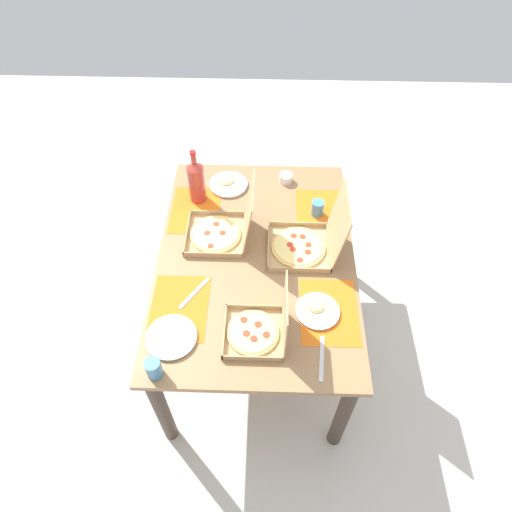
{
  "coord_description": "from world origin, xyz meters",
  "views": [
    {
      "loc": [
        1.44,
        0.04,
        2.47
      ],
      "look_at": [
        0.0,
        0.0,
        0.73
      ],
      "focal_mm": 31.79,
      "sensor_mm": 36.0,
      "label": 1
    }
  ],
  "objects": [
    {
      "name": "ground_plane",
      "position": [
        0.0,
        0.0,
        0.0
      ],
      "size": [
        6.0,
        6.0,
        0.0
      ],
      "primitive_type": "plane",
      "color": "beige"
    },
    {
      "name": "dining_table",
      "position": [
        0.0,
        0.0,
        0.62
      ],
      "size": [
        1.4,
        0.98,
        0.73
      ],
      "color": "#3F3328",
      "rests_on": "ground_plane"
    },
    {
      "name": "placemat_near_left",
      "position": [
        -0.32,
        -0.34,
        0.73
      ],
      "size": [
        0.36,
        0.26,
        0.0
      ],
      "primitive_type": "cube",
      "color": "orange",
      "rests_on": "dining_table"
    },
    {
      "name": "placemat_near_right",
      "position": [
        0.32,
        -0.34,
        0.73
      ],
      "size": [
        0.36,
        0.26,
        0.0
      ],
      "primitive_type": "cube",
      "color": "orange",
      "rests_on": "dining_table"
    },
    {
      "name": "placemat_far_left",
      "position": [
        -0.32,
        0.34,
        0.73
      ],
      "size": [
        0.36,
        0.26,
        0.0
      ],
      "primitive_type": "cube",
      "color": "orange",
      "rests_on": "dining_table"
    },
    {
      "name": "placemat_far_right",
      "position": [
        0.32,
        0.34,
        0.73
      ],
      "size": [
        0.36,
        0.26,
        0.0
      ],
      "primitive_type": "cube",
      "color": "orange",
      "rests_on": "dining_table"
    },
    {
      "name": "pizza_box_edge_far",
      "position": [
        -0.05,
        0.25,
        0.78
      ],
      "size": [
        0.31,
        0.36,
        0.34
      ],
      "color": "tan",
      "rests_on": "dining_table"
    },
    {
      "name": "pizza_box_corner_right",
      "position": [
        0.44,
        0.03,
        0.77
      ],
      "size": [
        0.26,
        0.26,
        0.3
      ],
      "color": "tan",
      "rests_on": "dining_table"
    },
    {
      "name": "pizza_box_corner_left",
      "position": [
        -0.13,
        -0.17,
        0.78
      ],
      "size": [
        0.3,
        0.35,
        0.33
      ],
      "color": "tan",
      "rests_on": "dining_table"
    },
    {
      "name": "plate_near_right",
      "position": [
        0.32,
        0.29,
        0.73
      ],
      "size": [
        0.2,
        0.2,
        0.03
      ],
      "color": "white",
      "rests_on": "dining_table"
    },
    {
      "name": "plate_middle",
      "position": [
        0.47,
        -0.35,
        0.73
      ],
      "size": [
        0.22,
        0.22,
        0.02
      ],
      "color": "white",
      "rests_on": "dining_table"
    },
    {
      "name": "plate_near_left",
      "position": [
        -0.52,
        -0.17,
        0.73
      ],
      "size": [
        0.22,
        0.22,
        0.03
      ],
      "color": "white",
      "rests_on": "dining_table"
    },
    {
      "name": "soda_bottle",
      "position": [
        -0.4,
        -0.33,
        0.86
      ],
      "size": [
        0.09,
        0.09,
        0.32
      ],
      "color": "#B2382D",
      "rests_on": "dining_table"
    },
    {
      "name": "cup_red",
      "position": [
        0.64,
        -0.39,
        0.77
      ],
      "size": [
        0.07,
        0.07,
        0.1
      ],
      "primitive_type": "cylinder",
      "color": "teal",
      "rests_on": "dining_table"
    },
    {
      "name": "cup_clear_left",
      "position": [
        -0.3,
        0.32,
        0.77
      ],
      "size": [
        0.07,
        0.07,
        0.09
      ],
      "primitive_type": "cylinder",
      "color": "teal",
      "rests_on": "dining_table"
    },
    {
      "name": "condiment_bowl",
      "position": [
        -0.57,
        0.15,
        0.75
      ],
      "size": [
        0.08,
        0.08,
        0.05
      ],
      "primitive_type": "cylinder",
      "color": "white",
      "rests_on": "dining_table"
    },
    {
      "name": "knife_by_near_left",
      "position": [
        0.23,
        -0.28,
        0.73
      ],
      "size": [
        0.18,
        0.13,
        0.0
      ],
      "primitive_type": "cube",
      "rotation": [
        0.0,
        0.0,
        2.55
      ],
      "color": "#B7B7BC",
      "rests_on": "dining_table"
    },
    {
      "name": "knife_by_far_left",
      "position": [
        0.55,
        0.29,
        0.73
      ],
      "size": [
        0.21,
        0.04,
        0.0
      ],
      "primitive_type": "cube",
      "rotation": [
        0.0,
        0.0,
        3.05
      ],
      "color": "#B7B7BC",
      "rests_on": "dining_table"
    }
  ]
}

